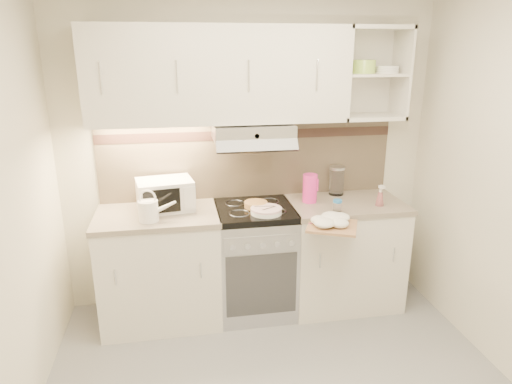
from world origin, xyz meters
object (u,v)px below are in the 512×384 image
(spray_bottle, at_px, (380,197))
(cutting_board, at_px, (332,226))
(plate_stack, at_px, (266,211))
(electric_range, at_px, (255,259))
(microwave, at_px, (165,195))
(watering_can, at_px, (150,210))
(pink_pitcher, at_px, (310,188))
(glass_jar, at_px, (337,181))

(spray_bottle, xyz_separation_m, cutting_board, (-0.49, -0.28, -0.10))
(plate_stack, bearing_deg, electric_range, 111.71)
(microwave, xyz_separation_m, watering_can, (-0.11, -0.24, -0.03))
(plate_stack, bearing_deg, cutting_board, -31.31)
(electric_range, height_order, plate_stack, plate_stack)
(watering_can, bearing_deg, spray_bottle, 5.16)
(electric_range, height_order, pink_pitcher, pink_pitcher)
(spray_bottle, bearing_deg, watering_can, 162.82)
(plate_stack, relative_size, spray_bottle, 1.31)
(electric_range, xyz_separation_m, microwave, (-0.68, 0.08, 0.57))
(spray_bottle, bearing_deg, microwave, 154.76)
(electric_range, height_order, glass_jar, glass_jar)
(microwave, relative_size, spray_bottle, 2.54)
(electric_range, distance_m, glass_jar, 0.95)
(plate_stack, distance_m, glass_jar, 0.77)
(microwave, distance_m, spray_bottle, 1.67)
(plate_stack, distance_m, cutting_board, 0.51)
(cutting_board, bearing_deg, watering_can, -167.28)
(watering_can, bearing_deg, electric_range, 15.40)
(microwave, height_order, plate_stack, microwave)
(cutting_board, bearing_deg, microwave, -178.73)
(plate_stack, xyz_separation_m, spray_bottle, (0.92, 0.02, 0.05))
(plate_stack, bearing_deg, glass_jar, 27.52)
(electric_range, xyz_separation_m, spray_bottle, (0.98, -0.13, 0.52))
(glass_jar, xyz_separation_m, spray_bottle, (0.24, -0.33, -0.05))
(electric_range, bearing_deg, spray_bottle, -7.57)
(pink_pitcher, xyz_separation_m, cutting_board, (0.03, -0.46, -0.15))
(microwave, distance_m, cutting_board, 1.28)
(pink_pitcher, bearing_deg, watering_can, -167.51)
(microwave, height_order, glass_jar, glass_jar)
(plate_stack, xyz_separation_m, cutting_board, (0.43, -0.26, -0.05))
(spray_bottle, height_order, cutting_board, spray_bottle)
(microwave, xyz_separation_m, cutting_board, (1.17, -0.49, -0.15))
(watering_can, bearing_deg, glass_jar, 17.44)
(electric_range, relative_size, cutting_board, 2.61)
(plate_stack, relative_size, pink_pitcher, 1.03)
(pink_pitcher, xyz_separation_m, glass_jar, (0.28, 0.15, 0.01))
(microwave, bearing_deg, pink_pitcher, -10.33)
(glass_jar, bearing_deg, pink_pitcher, -151.64)
(microwave, xyz_separation_m, plate_stack, (0.74, -0.23, -0.09))
(electric_range, xyz_separation_m, cutting_board, (0.49, -0.41, 0.42))
(pink_pitcher, relative_size, spray_bottle, 1.28)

